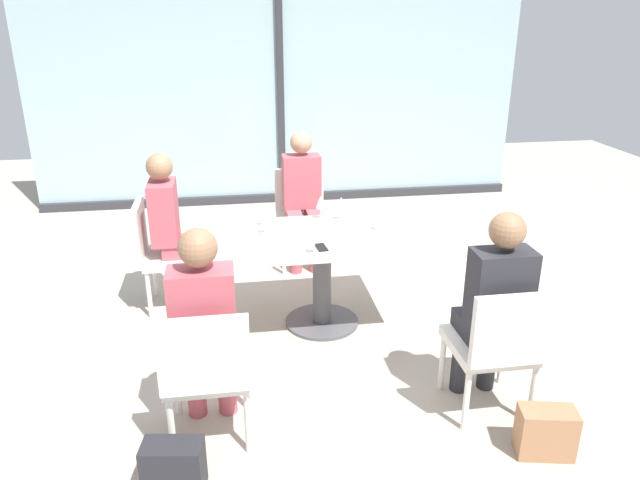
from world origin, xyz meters
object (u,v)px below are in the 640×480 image
object	(u,v)px
person_front_left	(205,323)
coffee_cup	(380,224)
chair_front_right	(498,343)
cell_phone_on_table	(321,247)
wine_glass_2	(341,204)
chair_front_left	(207,367)
person_near_window	(303,194)
handbag_0	(546,432)
chair_far_left	(161,249)
wine_glass_0	(315,235)
person_front_right	(494,302)
chair_near_window	(301,211)
wine_glass_1	(263,209)
dining_table_main	(322,257)
wine_glass_3	(320,203)
wine_glass_4	(265,217)
handbag_1	(174,467)
person_far_left	(173,224)

from	to	relation	value
person_front_left	coffee_cup	size ratio (longest dim) A/B	14.00
chair_front_right	cell_phone_on_table	size ratio (longest dim) A/B	6.04
wine_glass_2	chair_front_left	bearing A→B (deg)	-123.09
person_front_left	wine_glass_2	world-z (taller)	person_front_left
person_near_window	handbag_0	xyz separation A→B (m)	(0.97, -2.75, -0.56)
chair_front_right	person_front_left	xyz separation A→B (m)	(-1.63, 0.11, 0.20)
chair_far_left	wine_glass_0	size ratio (longest dim) A/B	4.70
person_front_right	chair_near_window	bearing A→B (deg)	108.84
chair_near_window	handbag_0	bearing A→B (deg)	-71.30
wine_glass_1	wine_glass_2	distance (m)	0.61
dining_table_main	coffee_cup	xyz separation A→B (m)	(0.44, 0.03, 0.22)
wine_glass_1	coffee_cup	distance (m)	0.88
dining_table_main	wine_glass_3	bearing A→B (deg)	83.12
chair_front_right	wine_glass_4	bearing A→B (deg)	132.40
coffee_cup	wine_glass_3	bearing A→B (deg)	140.92
chair_far_left	wine_glass_3	distance (m)	1.31
chair_near_window	wine_glass_1	world-z (taller)	wine_glass_1
wine_glass_0	wine_glass_2	xyz separation A→B (m)	(0.30, 0.65, 0.00)
chair_front_right	chair_far_left	size ratio (longest dim) A/B	1.00
chair_front_right	handbag_1	world-z (taller)	chair_front_right
dining_table_main	chair_front_right	bearing A→B (deg)	-56.88
chair_far_left	handbag_0	world-z (taller)	chair_far_left
chair_far_left	handbag_1	distance (m)	2.11
dining_table_main	person_near_window	xyz separation A→B (m)	(-0.00, 1.14, 0.15)
chair_far_left	wine_glass_2	distance (m)	1.47
person_front_left	person_far_left	world-z (taller)	same
chair_near_window	wine_glass_0	world-z (taller)	wine_glass_0
person_front_left	person_near_window	size ratio (longest dim) A/B	1.00
wine_glass_4	person_near_window	bearing A→B (deg)	69.03
chair_front_right	person_front_right	bearing A→B (deg)	90.00
cell_phone_on_table	wine_glass_1	bearing A→B (deg)	119.62
cell_phone_on_table	chair_front_right	bearing A→B (deg)	-55.12
cell_phone_on_table	person_front_right	bearing A→B (deg)	-51.81
dining_table_main	chair_far_left	distance (m)	1.31
wine_glass_0	person_front_right	bearing A→B (deg)	-40.82
person_front_right	handbag_0	bearing A→B (deg)	-71.96
handbag_0	handbag_1	size ratio (longest dim) A/B	1.00
wine_glass_3	handbag_1	distance (m)	2.30
chair_near_window	person_front_right	distance (m)	2.54
wine_glass_2	handbag_0	distance (m)	2.18
person_front_left	coffee_cup	distance (m)	1.72
person_near_window	handbag_0	bearing A→B (deg)	-70.61
wine_glass_1	cell_phone_on_table	xyz separation A→B (m)	(0.36, -0.51, -0.13)
chair_front_right	person_front_right	world-z (taller)	person_front_right
coffee_cup	cell_phone_on_table	size ratio (longest dim) A/B	0.62
person_front_right	wine_glass_2	distance (m)	1.58
chair_far_left	handbag_0	size ratio (longest dim) A/B	2.90
dining_table_main	wine_glass_2	world-z (taller)	wine_glass_2
coffee_cup	handbag_0	size ratio (longest dim) A/B	0.30
chair_front_right	wine_glass_1	distance (m)	1.98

